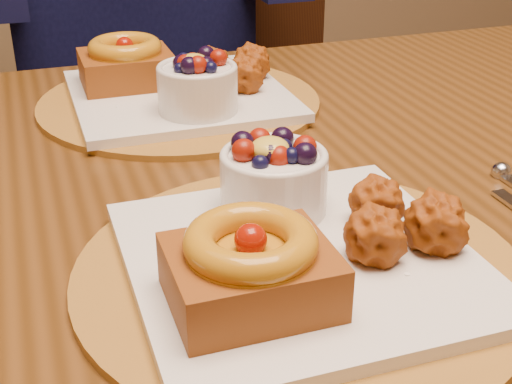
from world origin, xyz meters
TOP-DOWN VIEW (x-y plane):
  - dining_table at (-0.12, 0.09)m, footprint 1.60×0.90m
  - place_setting_near at (-0.12, -0.12)m, footprint 0.38×0.38m
  - place_setting_far at (-0.12, 0.31)m, footprint 0.38×0.38m
  - chair_far at (0.12, 0.91)m, footprint 0.57×0.57m

SIDE VIEW (x-z plane):
  - chair_far at x=0.12m, z-range 0.05..0.94m
  - dining_table at x=-0.12m, z-range 0.30..1.06m
  - place_setting_near at x=-0.12m, z-range 0.74..0.83m
  - place_setting_far at x=-0.12m, z-range 0.74..0.83m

